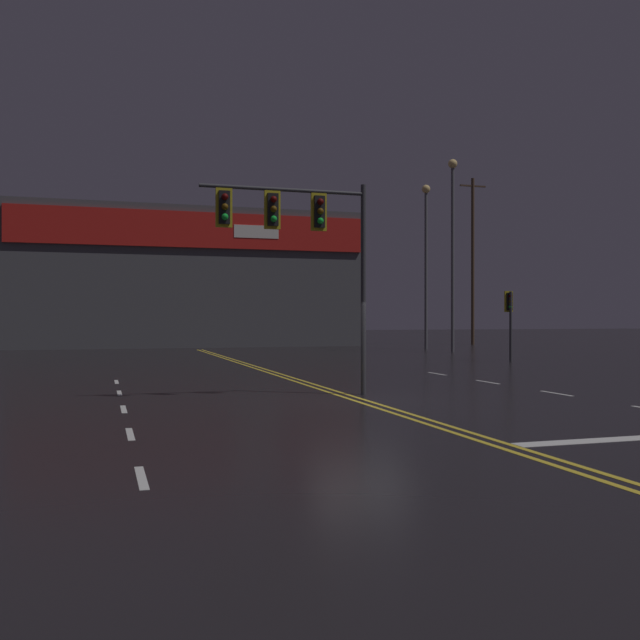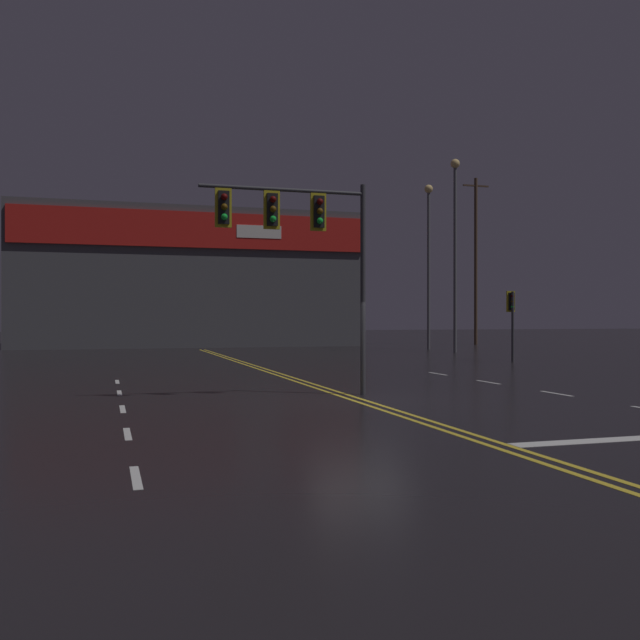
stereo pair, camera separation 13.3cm
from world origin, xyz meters
name	(u,v)px [view 2 (the right image)]	position (x,y,z in m)	size (l,w,h in m)	color
ground_plane	(360,401)	(0.00, 0.00, 0.00)	(200.00, 200.00, 0.00)	black
road_markings	(429,405)	(1.22, -1.41, 0.00)	(16.90, 60.00, 0.01)	gold
traffic_signal_median	(295,227)	(-1.32, 1.32, 4.43)	(4.47, 0.36, 5.64)	#38383D
traffic_signal_corner_northeast	(511,310)	(12.32, 12.90, 2.45)	(0.42, 0.36, 3.34)	#38383D
streetlight_median_approach	(429,246)	(14.51, 26.46, 6.83)	(0.56, 0.56, 10.92)	#59595E
streetlight_far_left	(455,232)	(14.14, 22.04, 7.23)	(0.56, 0.56, 11.65)	#59595E
building_backdrop	(189,280)	(0.00, 37.78, 4.95)	(24.84, 10.23, 9.88)	#4C4C51
utility_pole_row	(202,254)	(0.39, 32.91, 6.50)	(45.99, 0.26, 12.97)	#4C3828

